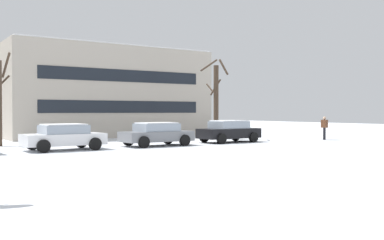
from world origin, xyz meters
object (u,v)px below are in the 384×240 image
(parked_car_gray, at_px, (157,134))
(pedestrian_crossing, at_px, (324,126))
(parked_car_black, at_px, (229,131))
(parked_car_white, at_px, (64,137))

(parked_car_gray, distance_m, pedestrian_crossing, 12.50)
(parked_car_gray, xyz_separation_m, parked_car_black, (5.31, 0.12, 0.03))
(parked_car_white, xyz_separation_m, pedestrian_crossing, (17.71, -1.64, 0.25))
(parked_car_gray, height_order, pedestrian_crossing, pedestrian_crossing)
(parked_car_gray, bearing_deg, parked_car_black, 1.29)
(parked_car_white, distance_m, pedestrian_crossing, 17.79)
(parked_car_gray, relative_size, pedestrian_crossing, 2.56)
(parked_car_black, bearing_deg, parked_car_white, -179.98)
(parked_car_white, bearing_deg, pedestrian_crossing, -5.28)
(parked_car_gray, relative_size, parked_car_black, 1.02)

